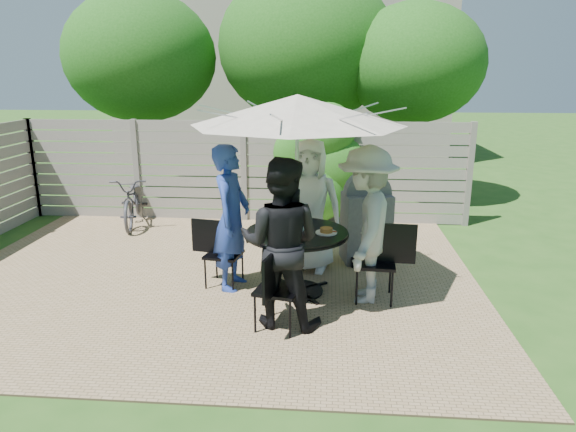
# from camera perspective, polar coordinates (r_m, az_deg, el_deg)

# --- Properties ---
(backyard_envelope) EXTENTS (60.00, 60.00, 5.00)m
(backyard_envelope) POSITION_cam_1_polar(r_m,az_deg,el_deg) (16.45, -0.46, 15.53)
(backyard_envelope) COLOR #285119
(backyard_envelope) RESTS_ON ground
(patio_table) EXTENTS (1.40, 1.40, 0.81)m
(patio_table) POSITION_cam_1_polar(r_m,az_deg,el_deg) (6.30, 0.98, -3.82)
(patio_table) COLOR black
(patio_table) RESTS_ON ground
(umbrella) EXTENTS (2.84, 2.84, 2.43)m
(umbrella) POSITION_cam_1_polar(r_m,az_deg,el_deg) (5.95, 1.06, 11.67)
(umbrella) COLOR silver
(umbrella) RESTS_ON ground
(chair_back) EXTENTS (0.49, 0.69, 0.92)m
(chair_back) POSITION_cam_1_polar(r_m,az_deg,el_deg) (7.29, 2.54, -3.48)
(chair_back) COLOR black
(chair_back) RESTS_ON ground
(person_back) EXTENTS (0.97, 0.71, 1.83)m
(person_back) POSITION_cam_1_polar(r_m,az_deg,el_deg) (6.97, 2.40, 1.13)
(person_back) COLOR white
(person_back) RESTS_ON ground
(chair_left) EXTENTS (0.66, 0.49, 0.88)m
(chair_left) POSITION_cam_1_polar(r_m,az_deg,el_deg) (6.65, -7.22, -5.61)
(chair_left) COLOR black
(chair_left) RESTS_ON ground
(person_left) EXTENTS (0.53, 0.73, 1.84)m
(person_left) POSITION_cam_1_polar(r_m,az_deg,el_deg) (6.40, -6.29, -0.25)
(person_left) COLOR #233B98
(person_left) RESTS_ON ground
(chair_front) EXTENTS (0.54, 0.71, 0.93)m
(chair_front) POSITION_cam_1_polar(r_m,az_deg,el_deg) (5.54, -1.13, -9.89)
(chair_front) COLOR black
(chair_front) RESTS_ON ground
(person_front) EXTENTS (0.99, 0.82, 1.85)m
(person_front) POSITION_cam_1_polar(r_m,az_deg,el_deg) (5.41, -0.81, -3.10)
(person_front) COLOR black
(person_front) RESTS_ON ground
(chair_right) EXTENTS (0.72, 0.50, 0.98)m
(chair_right) POSITION_cam_1_polar(r_m,az_deg,el_deg) (6.28, 9.69, -6.76)
(chair_right) COLOR black
(chair_right) RESTS_ON ground
(person_right) EXTENTS (0.86, 1.30, 1.88)m
(person_right) POSITION_cam_1_polar(r_m,az_deg,el_deg) (6.07, 8.69, -1.05)
(person_right) COLOR #A7A6A2
(person_right) RESTS_ON ground
(plate_back) EXTENTS (0.26, 0.26, 0.06)m
(plate_back) POSITION_cam_1_polar(r_m,az_deg,el_deg) (6.55, 1.64, -0.56)
(plate_back) COLOR white
(plate_back) RESTS_ON patio_table
(plate_left) EXTENTS (0.26, 0.26, 0.06)m
(plate_left) POSITION_cam_1_polar(r_m,az_deg,el_deg) (6.29, -2.22, -1.25)
(plate_left) COLOR white
(plate_left) RESTS_ON patio_table
(plate_front) EXTENTS (0.26, 0.26, 0.06)m
(plate_front) POSITION_cam_1_polar(r_m,az_deg,el_deg) (5.88, 0.27, -2.48)
(plate_front) COLOR white
(plate_front) RESTS_ON patio_table
(plate_right) EXTENTS (0.26, 0.26, 0.06)m
(plate_right) POSITION_cam_1_polar(r_m,az_deg,el_deg) (6.15, 4.28, -1.68)
(plate_right) COLOR white
(plate_right) RESTS_ON patio_table
(glass_back) EXTENTS (0.07, 0.07, 0.14)m
(glass_back) POSITION_cam_1_polar(r_m,az_deg,el_deg) (6.46, 0.56, -0.36)
(glass_back) COLOR silver
(glass_back) RESTS_ON patio_table
(glass_left) EXTENTS (0.07, 0.07, 0.14)m
(glass_left) POSITION_cam_1_polar(r_m,az_deg,el_deg) (6.16, -1.57, -1.19)
(glass_left) COLOR silver
(glass_left) RESTS_ON patio_table
(glass_front) EXTENTS (0.07, 0.07, 0.14)m
(glass_front) POSITION_cam_1_polar(r_m,az_deg,el_deg) (5.93, 1.47, -1.84)
(glass_front) COLOR silver
(glass_front) RESTS_ON patio_table
(syrup_jug) EXTENTS (0.09, 0.09, 0.16)m
(syrup_jug) POSITION_cam_1_polar(r_m,az_deg,el_deg) (6.25, 0.55, -0.81)
(syrup_jug) COLOR #59280C
(syrup_jug) RESTS_ON patio_table
(coffee_cup) EXTENTS (0.08, 0.08, 0.12)m
(coffee_cup) POSITION_cam_1_polar(r_m,az_deg,el_deg) (6.39, 2.28, -0.65)
(coffee_cup) COLOR #C6B293
(coffee_cup) RESTS_ON patio_table
(bicycle) EXTENTS (0.94, 1.81, 0.91)m
(bicycle) POSITION_cam_1_polar(r_m,az_deg,el_deg) (9.62, -16.74, 1.73)
(bicycle) COLOR #333338
(bicycle) RESTS_ON ground
(bbq_grill) EXTENTS (0.74, 0.63, 1.34)m
(bbq_grill) POSITION_cam_1_polar(r_m,az_deg,el_deg) (7.44, 8.68, -0.54)
(bbq_grill) COLOR slate
(bbq_grill) RESTS_ON ground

